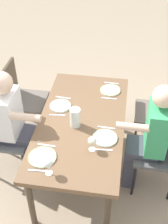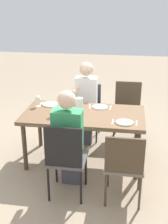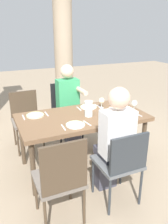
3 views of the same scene
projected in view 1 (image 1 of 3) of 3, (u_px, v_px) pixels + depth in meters
ground_plane at (82, 169)px, 3.54m from camera, size 16.00×16.00×0.00m
dining_table at (82, 126)px, 3.11m from camera, size 1.66×0.86×0.74m
chair_west_north at (162, 109)px, 3.55m from camera, size 0.44×0.44×0.89m
chair_west_south at (21, 95)px, 3.74m from camera, size 0.44×0.44×0.94m
chair_mid_north at (165, 149)px, 3.03m from camera, size 0.44×0.44×0.96m
chair_mid_south at (2, 133)px, 3.25m from camera, size 0.44×0.44×0.88m
diner_woman_green at (149, 137)px, 2.96m from camera, size 0.35×0.49×1.30m
diner_man_white at (15, 122)px, 3.12m from camera, size 0.35×0.50×1.29m
plate_0 at (110, 90)px, 3.46m from camera, size 0.23×0.23×0.02m
fork_0 at (111, 83)px, 3.57m from camera, size 0.02×0.17×0.01m
spoon_0 at (109, 98)px, 3.35m from camera, size 0.02×0.17×0.01m
plate_1 at (60, 106)px, 3.24m from camera, size 0.23×0.23×0.02m
fork_1 at (63, 98)px, 3.36m from camera, size 0.03×0.17×0.01m
spoon_1 at (57, 115)px, 3.13m from camera, size 0.04×0.17×0.01m
plate_2 at (105, 138)px, 2.87m from camera, size 0.24×0.24×0.02m
wine_glass_2 at (92, 141)px, 2.70m from camera, size 0.08×0.08×0.15m
fork_2 at (106, 128)px, 2.98m from camera, size 0.02×0.17×0.01m
spoon_2 at (103, 150)px, 2.76m from camera, size 0.03×0.17×0.01m
plate_3 at (42, 157)px, 2.68m from camera, size 0.25×0.25×0.02m
wine_glass_3 at (48, 164)px, 2.48m from camera, size 0.08×0.08×0.17m
fork_3 at (47, 145)px, 2.80m from camera, size 0.02×0.17×0.01m
spoon_3 at (38, 171)px, 2.57m from camera, size 0.03×0.17×0.01m
water_pitcher at (75, 118)px, 2.96m from camera, size 0.10×0.10×0.20m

